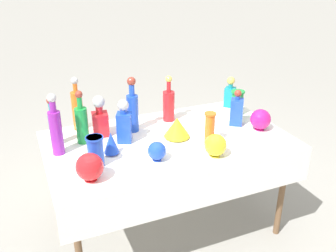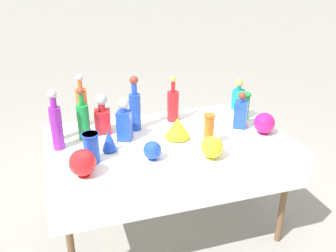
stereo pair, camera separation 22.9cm
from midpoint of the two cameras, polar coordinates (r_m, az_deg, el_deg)
ground_plane at (r=3.01m, az=2.25°, el=-15.12°), size 40.00×40.00×0.00m
display_table at (r=2.59m, az=2.72°, el=-3.50°), size 1.66×0.97×0.76m
tall_bottle_0 at (r=2.58m, az=-10.34°, el=0.99°), size 0.08×0.08×0.37m
tall_bottle_1 at (r=2.67m, az=-2.63°, el=2.77°), size 0.08×0.08×0.40m
tall_bottle_2 at (r=2.46m, az=-14.17°, el=0.26°), size 0.08×0.08×0.41m
tall_bottle_3 at (r=2.78m, az=-10.69°, el=3.14°), size 0.08×0.08×0.39m
tall_bottle_4 at (r=2.60m, az=-14.32°, el=0.72°), size 0.06×0.06×0.34m
tall_bottle_5 at (r=2.83m, az=3.08°, el=3.33°), size 0.09×0.09×0.36m
square_decanter_0 at (r=2.79m, az=13.35°, el=1.91°), size 0.13×0.13×0.27m
square_decanter_1 at (r=2.53m, az=-4.12°, el=0.67°), size 0.12×0.12×0.30m
square_decanter_2 at (r=3.14m, az=12.72°, el=4.49°), size 0.12×0.12×0.26m
square_decanter_3 at (r=2.66m, az=-7.57°, el=1.50°), size 0.12×0.12×0.29m
slender_vase_0 at (r=2.29m, az=-8.84°, el=-3.24°), size 0.11×0.11×0.19m
slender_vase_1 at (r=2.97m, az=13.64°, el=3.11°), size 0.11×0.11×0.20m
slender_vase_2 at (r=2.48m, az=8.90°, el=-0.54°), size 0.08×0.08×0.22m
fluted_vase_0 at (r=2.41m, az=-6.32°, el=-2.23°), size 0.10×0.10×0.15m
fluted_vase_1 at (r=2.57m, az=4.00°, el=-0.34°), size 0.18×0.18×0.15m
round_bowl_0 at (r=2.34m, az=9.51°, el=-3.28°), size 0.14×0.14×0.15m
round_bowl_1 at (r=2.16m, az=-9.95°, el=-5.61°), size 0.16×0.16×0.17m
round_bowl_2 at (r=2.75m, az=16.80°, el=0.37°), size 0.15×0.15×0.16m
round_bowl_3 at (r=2.30m, az=0.44°, el=-3.80°), size 0.12×0.12×0.12m
price_tag_left at (r=2.46m, az=17.54°, el=-4.34°), size 0.05×0.03×0.04m
price_tag_center at (r=2.12m, az=-4.43°, el=-8.05°), size 0.05×0.02×0.04m
cardboard_box_behind_left at (r=3.71m, az=-9.12°, el=-3.92°), size 0.45×0.42×0.42m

